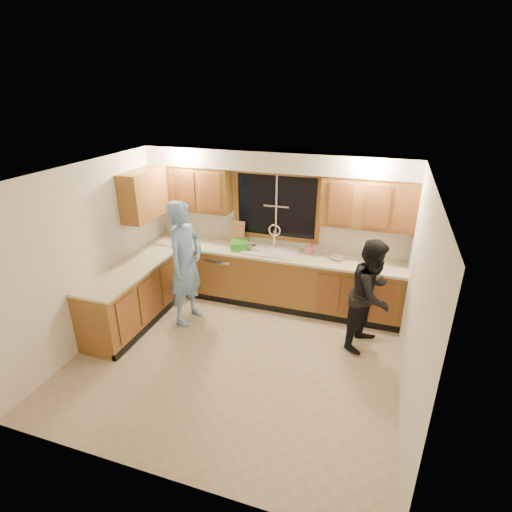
% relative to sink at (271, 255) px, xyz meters
% --- Properties ---
extents(floor, '(4.20, 4.20, 0.00)m').
position_rel_sink_xyz_m(floor, '(0.00, -1.60, -0.86)').
color(floor, '#C2AE95').
rests_on(floor, ground).
extents(ceiling, '(4.20, 4.20, 0.00)m').
position_rel_sink_xyz_m(ceiling, '(0.00, -1.60, 1.64)').
color(ceiling, white).
extents(wall_back, '(4.20, 0.00, 4.20)m').
position_rel_sink_xyz_m(wall_back, '(0.00, 0.30, 0.39)').
color(wall_back, white).
rests_on(wall_back, ground).
extents(wall_left, '(0.00, 3.80, 3.80)m').
position_rel_sink_xyz_m(wall_left, '(-2.10, -1.60, 0.39)').
color(wall_left, white).
rests_on(wall_left, ground).
extents(wall_right, '(0.00, 3.80, 3.80)m').
position_rel_sink_xyz_m(wall_right, '(2.10, -1.60, 0.39)').
color(wall_right, white).
rests_on(wall_right, ground).
extents(base_cabinets_back, '(4.20, 0.60, 0.88)m').
position_rel_sink_xyz_m(base_cabinets_back, '(0.00, -0.00, -0.42)').
color(base_cabinets_back, '#94612B').
rests_on(base_cabinets_back, ground).
extents(base_cabinets_left, '(0.60, 1.90, 0.88)m').
position_rel_sink_xyz_m(base_cabinets_left, '(-1.80, -1.25, -0.42)').
color(base_cabinets_left, '#94612B').
rests_on(base_cabinets_left, ground).
extents(countertop_back, '(4.20, 0.63, 0.04)m').
position_rel_sink_xyz_m(countertop_back, '(0.00, -0.02, 0.04)').
color(countertop_back, beige).
rests_on(countertop_back, base_cabinets_back).
extents(countertop_left, '(0.63, 1.90, 0.04)m').
position_rel_sink_xyz_m(countertop_left, '(-1.79, -1.25, 0.04)').
color(countertop_left, beige).
rests_on(countertop_left, base_cabinets_left).
extents(upper_cabinets_left, '(1.35, 0.33, 0.75)m').
position_rel_sink_xyz_m(upper_cabinets_left, '(-1.43, 0.13, 0.96)').
color(upper_cabinets_left, '#94612B').
rests_on(upper_cabinets_left, wall_back).
extents(upper_cabinets_right, '(1.35, 0.33, 0.75)m').
position_rel_sink_xyz_m(upper_cabinets_right, '(1.43, 0.13, 0.96)').
color(upper_cabinets_right, '#94612B').
rests_on(upper_cabinets_right, wall_back).
extents(upper_cabinets_return, '(0.33, 0.90, 0.75)m').
position_rel_sink_xyz_m(upper_cabinets_return, '(-1.94, -0.48, 0.96)').
color(upper_cabinets_return, '#94612B').
rests_on(upper_cabinets_return, wall_left).
extents(soffit, '(4.20, 0.35, 0.30)m').
position_rel_sink_xyz_m(soffit, '(0.00, 0.12, 1.49)').
color(soffit, silver).
rests_on(soffit, wall_back).
extents(window_frame, '(1.44, 0.03, 1.14)m').
position_rel_sink_xyz_m(window_frame, '(0.00, 0.29, 0.74)').
color(window_frame, black).
rests_on(window_frame, wall_back).
extents(sink, '(0.86, 0.52, 0.57)m').
position_rel_sink_xyz_m(sink, '(0.00, 0.00, 0.00)').
color(sink, white).
rests_on(sink, countertop_back).
extents(dishwasher, '(0.60, 0.56, 0.82)m').
position_rel_sink_xyz_m(dishwasher, '(-0.85, -0.01, -0.45)').
color(dishwasher, silver).
rests_on(dishwasher, floor).
extents(stove, '(0.58, 0.75, 0.90)m').
position_rel_sink_xyz_m(stove, '(-1.80, -1.82, -0.41)').
color(stove, silver).
rests_on(stove, floor).
extents(man, '(0.54, 0.75, 1.91)m').
position_rel_sink_xyz_m(man, '(-1.05, -0.92, 0.09)').
color(man, '#6F9ED2').
rests_on(man, floor).
extents(woman, '(0.83, 0.93, 1.58)m').
position_rel_sink_xyz_m(woman, '(1.63, -0.72, -0.07)').
color(woman, black).
rests_on(woman, floor).
extents(knife_block, '(0.12, 0.10, 0.22)m').
position_rel_sink_xyz_m(knife_block, '(-1.71, 0.16, 0.17)').
color(knife_block, brown).
rests_on(knife_block, countertop_back).
extents(cutting_board, '(0.29, 0.10, 0.38)m').
position_rel_sink_xyz_m(cutting_board, '(-0.67, 0.21, 0.25)').
color(cutting_board, tan).
rests_on(cutting_board, countertop_back).
extents(dish_crate, '(0.36, 0.35, 0.13)m').
position_rel_sink_xyz_m(dish_crate, '(-0.52, -0.05, 0.12)').
color(dish_crate, green).
rests_on(dish_crate, countertop_back).
extents(soap_bottle, '(0.11, 0.11, 0.19)m').
position_rel_sink_xyz_m(soap_bottle, '(0.60, 0.12, 0.15)').
color(soap_bottle, '#EE5A86').
rests_on(soap_bottle, countertop_back).
extents(bowl, '(0.26, 0.26, 0.05)m').
position_rel_sink_xyz_m(bowl, '(1.07, 0.01, 0.08)').
color(bowl, silver).
rests_on(bowl, countertop_back).
extents(can_left, '(0.08, 0.08, 0.11)m').
position_rel_sink_xyz_m(can_left, '(-0.24, -0.08, 0.11)').
color(can_left, '#BDB091').
rests_on(can_left, countertop_back).
extents(can_right, '(0.07, 0.07, 0.12)m').
position_rel_sink_xyz_m(can_right, '(-0.27, -0.13, 0.11)').
color(can_right, '#BDB091').
rests_on(can_right, countertop_back).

